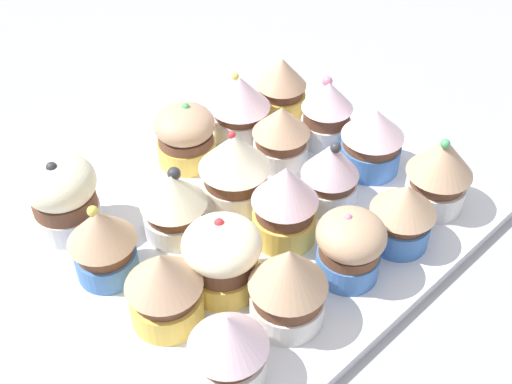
# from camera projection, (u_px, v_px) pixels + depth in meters

# --- Properties ---
(ground_plane) EXTENTS (1.80, 1.80, 0.03)m
(ground_plane) POSITION_uv_depth(u_px,v_px,m) (256.00, 236.00, 0.63)
(ground_plane) COLOR #9E9EA3
(baking_tray) EXTENTS (0.33, 0.39, 0.01)m
(baking_tray) POSITION_uv_depth(u_px,v_px,m) (256.00, 220.00, 0.61)
(baking_tray) COLOR silver
(baking_tray) RESTS_ON ground_plane
(cupcake_0) EXTENTS (0.06, 0.06, 0.08)m
(cupcake_0) POSITION_uv_depth(u_px,v_px,m) (63.00, 195.00, 0.57)
(cupcake_0) COLOR white
(cupcake_0) RESTS_ON baking_tray
(cupcake_1) EXTENTS (0.06, 0.06, 0.07)m
(cupcake_1) POSITION_uv_depth(u_px,v_px,m) (103.00, 242.00, 0.53)
(cupcake_1) COLOR #477AC6
(cupcake_1) RESTS_ON baking_tray
(cupcake_2) EXTENTS (0.06, 0.06, 0.07)m
(cupcake_2) POSITION_uv_depth(u_px,v_px,m) (164.00, 287.00, 0.50)
(cupcake_2) COLOR #EFC651
(cupcake_2) RESTS_ON baking_tray
(cupcake_3) EXTENTS (0.06, 0.06, 0.07)m
(cupcake_3) POSITION_uv_depth(u_px,v_px,m) (228.00, 346.00, 0.46)
(cupcake_3) COLOR white
(cupcake_3) RESTS_ON baking_tray
(cupcake_4) EXTENTS (0.06, 0.06, 0.07)m
(cupcake_4) POSITION_uv_depth(u_px,v_px,m) (174.00, 204.00, 0.57)
(cupcake_4) COLOR white
(cupcake_4) RESTS_ON baking_tray
(cupcake_5) EXTENTS (0.06, 0.06, 0.07)m
(cupcake_5) POSITION_uv_depth(u_px,v_px,m) (222.00, 256.00, 0.52)
(cupcake_5) COLOR #EFC651
(cupcake_5) RESTS_ON baking_tray
(cupcake_6) EXTENTS (0.06, 0.06, 0.08)m
(cupcake_6) POSITION_uv_depth(u_px,v_px,m) (288.00, 285.00, 0.50)
(cupcake_6) COLOR white
(cupcake_6) RESTS_ON baking_tray
(cupcake_7) EXTENTS (0.06, 0.06, 0.06)m
(cupcake_7) POSITION_uv_depth(u_px,v_px,m) (185.00, 135.00, 0.65)
(cupcake_7) COLOR #EFC651
(cupcake_7) RESTS_ON baking_tray
(cupcake_8) EXTENTS (0.07, 0.07, 0.08)m
(cupcake_8) POSITION_uv_depth(u_px,v_px,m) (232.00, 170.00, 0.60)
(cupcake_8) COLOR white
(cupcake_8) RESTS_ON baking_tray
(cupcake_9) EXTENTS (0.06, 0.06, 0.08)m
(cupcake_9) POSITION_uv_depth(u_px,v_px,m) (287.00, 201.00, 0.57)
(cupcake_9) COLOR #EFC651
(cupcake_9) RESTS_ON baking_tray
(cupcake_10) EXTENTS (0.06, 0.06, 0.07)m
(cupcake_10) POSITION_uv_depth(u_px,v_px,m) (350.00, 246.00, 0.54)
(cupcake_10) COLOR #477AC6
(cupcake_10) RESTS_ON baking_tray
(cupcake_11) EXTENTS (0.06, 0.06, 0.08)m
(cupcake_11) POSITION_uv_depth(u_px,v_px,m) (240.00, 107.00, 0.68)
(cupcake_11) COLOR white
(cupcake_11) RESTS_ON baking_tray
(cupcake_12) EXTENTS (0.06, 0.06, 0.06)m
(cupcake_12) POSITION_uv_depth(u_px,v_px,m) (281.00, 134.00, 0.65)
(cupcake_12) COLOR white
(cupcake_12) RESTS_ON baking_tray
(cupcake_13) EXTENTS (0.05, 0.05, 0.07)m
(cupcake_13) POSITION_uv_depth(u_px,v_px,m) (330.00, 173.00, 0.60)
(cupcake_13) COLOR white
(cupcake_13) RESTS_ON baking_tray
(cupcake_14) EXTENTS (0.06, 0.06, 0.07)m
(cupcake_14) POSITION_uv_depth(u_px,v_px,m) (403.00, 213.00, 0.56)
(cupcake_14) COLOR #477AC6
(cupcake_14) RESTS_ON baking_tray
(cupcake_15) EXTENTS (0.05, 0.05, 0.07)m
(cupcake_15) POSITION_uv_depth(u_px,v_px,m) (282.00, 86.00, 0.71)
(cupcake_15) COLOR #EFC651
(cupcake_15) RESTS_ON baking_tray
(cupcake_16) EXTENTS (0.05, 0.05, 0.08)m
(cupcake_16) POSITION_uv_depth(u_px,v_px,m) (327.00, 112.00, 0.67)
(cupcake_16) COLOR white
(cupcake_16) RESTS_ON baking_tray
(cupcake_17) EXTENTS (0.06, 0.06, 0.07)m
(cupcake_17) POSITION_uv_depth(u_px,v_px,m) (372.00, 139.00, 0.64)
(cupcake_17) COLOR #477AC6
(cupcake_17) RESTS_ON baking_tray
(cupcake_18) EXTENTS (0.06, 0.06, 0.08)m
(cupcake_18) POSITION_uv_depth(u_px,v_px,m) (439.00, 172.00, 0.60)
(cupcake_18) COLOR white
(cupcake_18) RESTS_ON baking_tray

